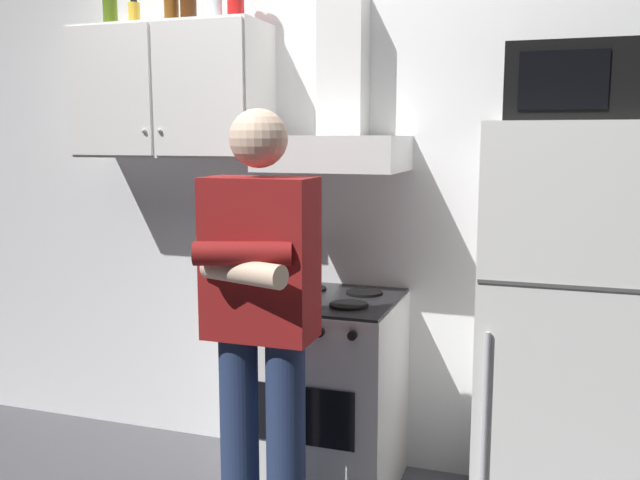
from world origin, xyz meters
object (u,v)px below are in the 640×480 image
bottle_olive_oil (110,2)px  bottle_spice_jar (134,14)px  range_hood (337,124)px  microwave (574,83)px  refrigerator (561,331)px  upper_cabinet (172,92)px  person_standing (260,324)px  stove_oven (327,394)px

bottle_olive_oil → bottle_spice_jar: (0.13, 0.00, -0.06)m
range_hood → microwave: range_hood is taller
microwave → bottle_spice_jar: bearing=176.8°
refrigerator → bottle_spice_jar: size_ratio=12.49×
upper_cabinet → microwave: upper_cabinet is taller
upper_cabinet → person_standing: size_ratio=0.55×
refrigerator → microwave: 0.94m
person_standing → stove_oven: bearing=85.3°
upper_cabinet → bottle_olive_oil: bearing=180.0°
range_hood → bottle_spice_jar: size_ratio=5.85×
person_standing → microwave: bearing=32.0°
stove_oven → range_hood: bearing=90.0°
upper_cabinet → bottle_olive_oil: size_ratio=3.65×
range_hood → microwave: 0.97m
stove_oven → bottle_spice_jar: size_ratio=6.82×
range_hood → refrigerator: size_ratio=0.47×
stove_oven → person_standing: bearing=-94.7°
person_standing → bottle_spice_jar: (-0.94, 0.73, 1.21)m
stove_oven → range_hood: (0.00, 0.13, 1.16)m
person_standing → bottle_olive_oil: bearing=145.5°
microwave → stove_oven: bearing=-178.8°
upper_cabinet → bottle_spice_jar: (-0.19, 0.00, 0.36)m
stove_oven → refrigerator: bearing=0.0°
bottle_spice_jar → person_standing: bearing=-38.1°
bottle_spice_jar → stove_oven: bearing=-7.4°
upper_cabinet → microwave: (1.75, -0.11, -0.01)m
stove_oven → microwave: microwave is taller
stove_oven → upper_cabinet: bearing=171.1°
upper_cabinet → microwave: 1.75m
upper_cabinet → microwave: bearing=-3.5°
microwave → person_standing: bearing=-148.0°
microwave → bottle_olive_oil: 2.11m
upper_cabinet → bottle_olive_oil: (-0.31, 0.00, 0.42)m
microwave → bottle_spice_jar: size_ratio=3.75×
microwave → person_standing: 1.45m
range_hood → person_standing: size_ratio=0.46×
range_hood → bottle_spice_jar: bearing=179.9°
upper_cabinet → range_hood: size_ratio=1.20×
bottle_spice_jar → bottle_olive_oil: bearing=-178.7°
upper_cabinet → stove_oven: 1.55m
bottle_olive_oil → bottle_spice_jar: 0.14m
microwave → person_standing: size_ratio=0.29×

